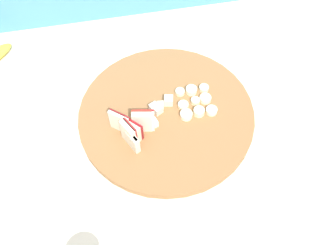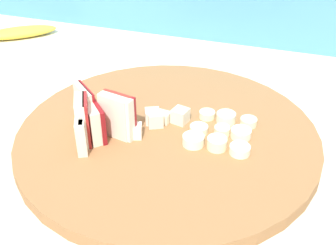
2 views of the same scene
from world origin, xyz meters
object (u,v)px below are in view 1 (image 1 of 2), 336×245
(cutting_board, at_px, (168,114))
(banana_slice_rows, at_px, (197,102))
(apple_wedge_fan, at_px, (135,127))
(apple_dice_pile, at_px, (160,108))

(cutting_board, bearing_deg, banana_slice_rows, 7.47)
(cutting_board, xyz_separation_m, banana_slice_rows, (0.08, 0.01, 0.02))
(apple_wedge_fan, relative_size, banana_slice_rows, 1.04)
(banana_slice_rows, bearing_deg, cutting_board, -172.53)
(apple_wedge_fan, height_order, banana_slice_rows, apple_wedge_fan)
(apple_wedge_fan, xyz_separation_m, banana_slice_rows, (0.16, 0.06, -0.02))
(cutting_board, height_order, banana_slice_rows, banana_slice_rows)
(apple_wedge_fan, relative_size, apple_dice_pile, 1.27)
(cutting_board, xyz_separation_m, apple_dice_pile, (-0.02, 0.01, 0.02))
(cutting_board, height_order, apple_dice_pile, apple_dice_pile)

